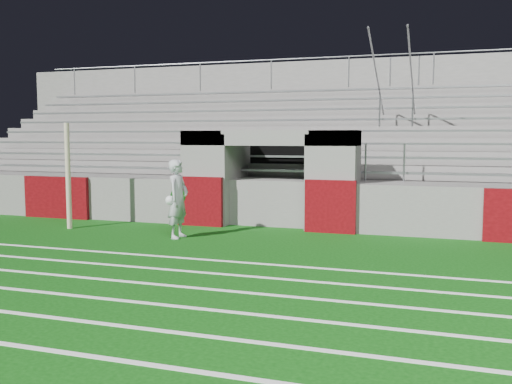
% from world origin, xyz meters
% --- Properties ---
extents(ground, '(90.00, 90.00, 0.00)m').
position_xyz_m(ground, '(0.00, 0.00, 0.00)').
color(ground, '#0B440B').
rests_on(ground, ground).
extents(field_post, '(0.13, 0.13, 2.80)m').
position_xyz_m(field_post, '(-4.92, 1.43, 1.40)').
color(field_post, beige).
rests_on(field_post, ground).
extents(field_markings, '(28.00, 8.09, 0.01)m').
position_xyz_m(field_markings, '(0.00, -5.00, 0.01)').
color(field_markings, white).
rests_on(field_markings, ground).
extents(stadium_structure, '(26.00, 8.48, 5.42)m').
position_xyz_m(stadium_structure, '(0.00, 7.97, 1.49)').
color(stadium_structure, slate).
rests_on(stadium_structure, ground).
extents(goalkeeper_with_ball, '(0.48, 0.70, 1.89)m').
position_xyz_m(goalkeeper_with_ball, '(-1.53, 1.07, 0.95)').
color(goalkeeper_with_ball, '#B5B9BF').
rests_on(goalkeeper_with_ball, ground).
extents(hose_coil, '(0.60, 0.15, 0.62)m').
position_xyz_m(hose_coil, '(-2.43, 2.93, 0.75)').
color(hose_coil, '#0C3B0B').
rests_on(hose_coil, ground).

